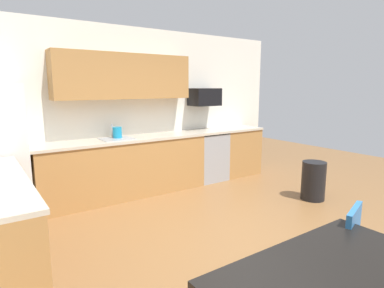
# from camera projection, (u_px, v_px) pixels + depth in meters

# --- Properties ---
(ground_plane) EXTENTS (12.00, 12.00, 0.00)m
(ground_plane) POSITION_uv_depth(u_px,v_px,m) (243.00, 245.00, 3.56)
(ground_plane) COLOR olive
(wall_back) EXTENTS (5.80, 0.10, 2.70)m
(wall_back) POSITION_uv_depth(u_px,v_px,m) (137.00, 110.00, 5.47)
(wall_back) COLOR white
(wall_back) RESTS_ON ground
(cabinet_run_back) EXTENTS (2.70, 0.60, 0.90)m
(cabinet_run_back) POSITION_uv_depth(u_px,v_px,m) (125.00, 169.00, 5.12)
(cabinet_run_back) COLOR #AD7A42
(cabinet_run_back) RESTS_ON ground
(cabinet_run_back_right) EXTENTS (0.85, 0.60, 0.90)m
(cabinet_run_back_right) POSITION_uv_depth(u_px,v_px,m) (236.00, 152.00, 6.45)
(cabinet_run_back_right) COLOR #AD7A42
(cabinet_run_back_right) RESTS_ON ground
(countertop_back) EXTENTS (4.80, 0.64, 0.04)m
(countertop_back) POSITION_uv_depth(u_px,v_px,m) (147.00, 137.00, 5.26)
(countertop_back) COLOR beige
(countertop_back) RESTS_ON cabinet_run_back
(upper_cabinets_back) EXTENTS (2.20, 0.34, 0.70)m
(upper_cabinets_back) POSITION_uv_depth(u_px,v_px,m) (125.00, 76.00, 5.03)
(upper_cabinets_back) COLOR #AD7A42
(oven_range) EXTENTS (0.60, 0.60, 0.91)m
(oven_range) POSITION_uv_depth(u_px,v_px,m) (207.00, 156.00, 6.05)
(oven_range) COLOR #999BA0
(oven_range) RESTS_ON ground
(microwave) EXTENTS (0.54, 0.36, 0.32)m
(microwave) POSITION_uv_depth(u_px,v_px,m) (205.00, 97.00, 5.93)
(microwave) COLOR black
(sink_basin) EXTENTS (0.48, 0.40, 0.14)m
(sink_basin) POSITION_uv_depth(u_px,v_px,m) (117.00, 143.00, 4.98)
(sink_basin) COLOR #A5A8AD
(sink_basin) RESTS_ON countertop_back
(sink_faucet) EXTENTS (0.02, 0.02, 0.24)m
(sink_faucet) POSITION_uv_depth(u_px,v_px,m) (112.00, 131.00, 5.09)
(sink_faucet) COLOR #B2B5BA
(sink_faucet) RESTS_ON countertop_back
(dining_table) EXTENTS (1.40, 0.90, 0.75)m
(dining_table) POSITION_uv_depth(u_px,v_px,m) (345.00, 288.00, 1.69)
(dining_table) COLOR black
(dining_table) RESTS_ON ground
(chair_near_table) EXTENTS (0.50, 0.50, 0.85)m
(chair_near_table) POSITION_uv_depth(u_px,v_px,m) (367.00, 255.00, 2.38)
(chair_near_table) COLOR #2D72B7
(chair_near_table) RESTS_ON ground
(trash_bin) EXTENTS (0.36, 0.36, 0.60)m
(trash_bin) POSITION_uv_depth(u_px,v_px,m) (313.00, 181.00, 4.98)
(trash_bin) COLOR black
(trash_bin) RESTS_ON ground
(kettle) EXTENTS (0.14, 0.14, 0.20)m
(kettle) POSITION_uv_depth(u_px,v_px,m) (117.00, 133.00, 5.01)
(kettle) COLOR #198CBF
(kettle) RESTS_ON countertop_back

